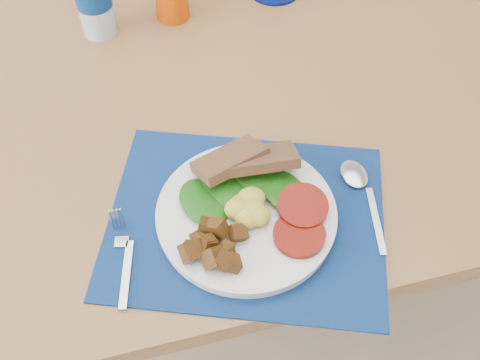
# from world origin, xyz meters

# --- Properties ---
(ground) EXTENTS (4.00, 4.00, 0.00)m
(ground) POSITION_xyz_m (0.00, 0.00, 0.00)
(ground) COLOR gray
(ground) RESTS_ON ground
(table) EXTENTS (1.40, 0.90, 0.75)m
(table) POSITION_xyz_m (0.00, 0.20, 0.67)
(table) COLOR brown
(table) RESTS_ON ground
(placemat) EXTENTS (0.53, 0.47, 0.00)m
(placemat) POSITION_xyz_m (-0.04, -0.08, 0.75)
(placemat) COLOR black
(placemat) RESTS_ON table
(breakfast_plate) EXTENTS (0.28, 0.28, 0.07)m
(breakfast_plate) POSITION_xyz_m (-0.05, -0.08, 0.77)
(breakfast_plate) COLOR silver
(breakfast_plate) RESTS_ON placemat
(fork) EXTENTS (0.04, 0.16, 0.00)m
(fork) POSITION_xyz_m (-0.24, -0.10, 0.76)
(fork) COLOR #B2B5BA
(fork) RESTS_ON placemat
(spoon) EXTENTS (0.04, 0.19, 0.01)m
(spoon) POSITION_xyz_m (0.16, -0.07, 0.76)
(spoon) COLOR #B2B5BA
(spoon) RESTS_ON placemat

